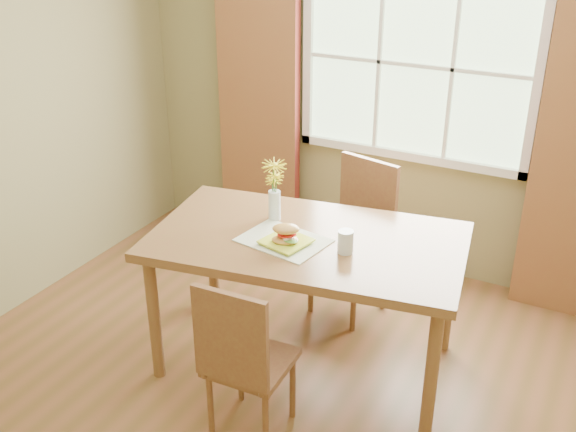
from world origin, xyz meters
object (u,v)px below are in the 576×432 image
(dining_table, at_px, (307,251))
(water_glass, at_px, (346,242))
(chair_near, at_px, (243,356))
(chair_far, at_px, (358,230))
(flower_vase, at_px, (274,185))
(croissant_sandwich, at_px, (286,234))

(dining_table, distance_m, water_glass, 0.30)
(chair_near, height_order, chair_far, chair_far)
(chair_near, xyz_separation_m, water_glass, (0.25, 0.64, 0.38))
(water_glass, xyz_separation_m, flower_vase, (-0.52, 0.18, 0.15))
(chair_near, bearing_deg, flower_vase, 105.95)
(chair_far, distance_m, water_glass, 0.87)
(chair_far, height_order, water_glass, chair_far)
(dining_table, relative_size, water_glass, 14.71)
(dining_table, relative_size, chair_far, 1.79)
(dining_table, bearing_deg, water_glass, -22.74)
(croissant_sandwich, bearing_deg, flower_vase, 106.54)
(chair_near, xyz_separation_m, flower_vase, (-0.27, 0.82, 0.54))
(chair_near, relative_size, water_glass, 7.43)
(chair_far, relative_size, water_glass, 8.20)
(croissant_sandwich, bearing_deg, chair_far, 62.74)
(dining_table, distance_m, chair_near, 0.74)
(chair_near, xyz_separation_m, chair_far, (0.02, 1.41, 0.05))
(chair_near, relative_size, chair_far, 0.91)
(dining_table, relative_size, croissant_sandwich, 10.43)
(chair_far, bearing_deg, flower_vase, -103.11)
(chair_near, height_order, water_glass, water_glass)
(chair_near, bearing_deg, chair_far, 86.96)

